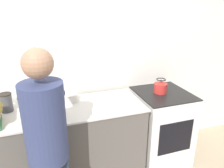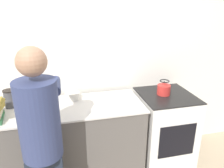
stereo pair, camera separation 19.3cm
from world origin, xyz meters
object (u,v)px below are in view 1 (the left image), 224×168
object	(u,v)px
knife	(37,111)
cutting_board	(40,111)
kettle	(160,87)
canister_jar	(6,102)
person	(47,143)
oven	(160,126)
bowl_prep	(70,97)

from	to	relation	value
knife	cutting_board	bearing A→B (deg)	17.34
kettle	canister_jar	size ratio (longest dim) A/B	0.91
kettle	person	bearing A→B (deg)	-156.40
cutting_board	oven	bearing A→B (deg)	0.54
knife	kettle	size ratio (longest dim) A/B	1.27
bowl_prep	kettle	bearing A→B (deg)	-7.22
oven	cutting_board	distance (m)	1.50
person	cutting_board	world-z (taller)	person
person	bowl_prep	distance (m)	0.79
person	bowl_prep	xyz separation A→B (m)	(0.29, 0.73, 0.05)
cutting_board	bowl_prep	size ratio (longest dim) A/B	2.08
person	kettle	world-z (taller)	person
cutting_board	knife	distance (m)	0.03
knife	bowl_prep	bearing A→B (deg)	24.13
cutting_board	kettle	world-z (taller)	kettle
person	cutting_board	size ratio (longest dim) A/B	4.93
oven	person	xyz separation A→B (m)	(-1.39, -0.57, 0.45)
cutting_board	kettle	distance (m)	1.40
kettle	bowl_prep	xyz separation A→B (m)	(-1.06, 0.13, -0.04)
knife	canister_jar	bearing A→B (deg)	151.56
bowl_prep	canister_jar	size ratio (longest dim) A/B	0.85
person	canister_jar	bearing A→B (deg)	117.09
cutting_board	bowl_prep	bearing A→B (deg)	26.94
oven	kettle	bearing A→B (deg)	144.38
cutting_board	kettle	size ratio (longest dim) A/B	1.95
person	bowl_prep	bearing A→B (deg)	67.94
canister_jar	bowl_prep	bearing A→B (deg)	3.78
knife	bowl_prep	size ratio (longest dim) A/B	1.35
person	kettle	xyz separation A→B (m)	(1.36, 0.59, 0.09)
person	kettle	size ratio (longest dim) A/B	9.62
kettle	knife	bearing A→B (deg)	-178.15
person	bowl_prep	world-z (taller)	person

